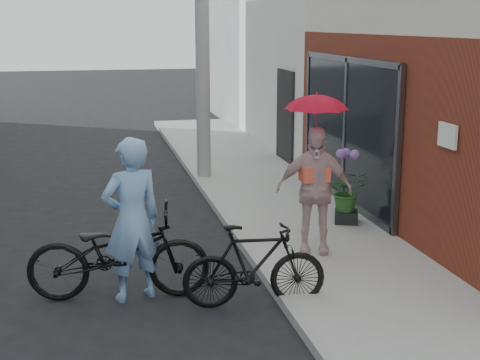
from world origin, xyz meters
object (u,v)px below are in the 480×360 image
object	(u,v)px
officer	(132,220)
bike_left	(118,253)
bike_right	(254,266)
utility_pole	(202,5)
planter	(346,217)
kimono_woman	(314,190)

from	to	relation	value
officer	bike_left	xyz separation A→B (m)	(-0.17, 0.05, -0.41)
bike_left	bike_right	xyz separation A→B (m)	(1.49, -0.59, -0.06)
utility_pole	officer	world-z (taller)	utility_pole
officer	planter	xyz separation A→B (m)	(3.43, 1.97, -0.75)
utility_pole	officer	size ratio (longest dim) A/B	3.62
utility_pole	bike_right	size ratio (longest dim) A/B	4.28
officer	bike_right	xyz separation A→B (m)	(1.32, -0.54, -0.48)
bike_left	kimono_woman	size ratio (longest dim) A/B	1.22
bike_left	bike_right	bearing A→B (deg)	-104.52
utility_pole	bike_left	bearing A→B (deg)	-109.40
kimono_woman	officer	bearing A→B (deg)	-145.52
planter	utility_pole	bearing A→B (deg)	113.38
planter	bike_right	bearing A→B (deg)	-130.16
officer	kimono_woman	size ratio (longest dim) A/B	1.12
kimono_woman	bike_left	bearing A→B (deg)	-147.56
officer	bike_right	distance (m)	1.50
utility_pole	bike_right	world-z (taller)	utility_pole
utility_pole	bike_right	distance (m)	6.94
planter	kimono_woman	bearing A→B (deg)	-129.06
kimono_woman	planter	size ratio (longest dim) A/B	4.93
officer	planter	size ratio (longest dim) A/B	5.51
utility_pole	planter	size ratio (longest dim) A/B	19.95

